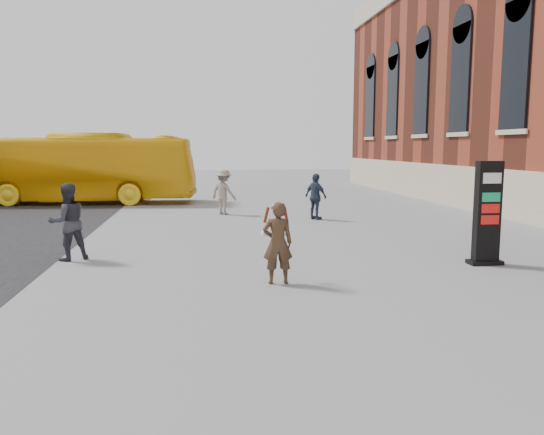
{
  "coord_description": "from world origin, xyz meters",
  "views": [
    {
      "loc": [
        -1.73,
        -9.87,
        2.64
      ],
      "look_at": [
        -0.21,
        1.04,
        1.16
      ],
      "focal_mm": 35.0,
      "sensor_mm": 36.0,
      "label": 1
    }
  ],
  "objects": [
    {
      "name": "woman",
      "position": [
        -0.24,
        0.05,
        0.82
      ],
      "size": [
        0.6,
        0.54,
        1.6
      ],
      "rotation": [
        0.0,
        0.0,
        3.12
      ],
      "color": "#3B2818",
      "rests_on": "ground"
    },
    {
      "name": "pedestrian_a",
      "position": [
        -4.75,
        2.83,
        0.9
      ],
      "size": [
        1.1,
        1.02,
        1.8
      ],
      "primitive_type": "imported",
      "rotation": [
        0.0,
        0.0,
        3.65
      ],
      "color": "#32333B",
      "rests_on": "ground"
    },
    {
      "name": "pedestrian_b",
      "position": [
        -0.76,
        10.73,
        0.88
      ],
      "size": [
        1.28,
        1.25,
        1.76
      ],
      "primitive_type": "imported",
      "rotation": [
        0.0,
        0.0,
        2.4
      ],
      "color": "gray",
      "rests_on": "ground"
    },
    {
      "name": "pedestrian_c",
      "position": [
        2.48,
        8.8,
        0.84
      ],
      "size": [
        0.89,
        1.04,
        1.67
      ],
      "primitive_type": "imported",
      "rotation": [
        0.0,
        0.0,
        2.17
      ],
      "color": "#2B384C",
      "rests_on": "ground"
    },
    {
      "name": "bus",
      "position": [
        -7.72,
        15.87,
        1.62
      ],
      "size": [
        11.83,
        3.77,
        3.24
      ],
      "primitive_type": "imported",
      "rotation": [
        0.0,
        0.0,
        1.48
      ],
      "color": "yellow",
      "rests_on": "road"
    },
    {
      "name": "ground",
      "position": [
        0.0,
        0.0,
        0.0
      ],
      "size": [
        100.0,
        100.0,
        0.0
      ],
      "primitive_type": "plane",
      "color": "#9E9EA3"
    },
    {
      "name": "info_pylon",
      "position": [
        4.64,
        1.06,
        1.16
      ],
      "size": [
        0.75,
        0.38,
        2.32
      ],
      "rotation": [
        0.0,
        0.0,
        -0.02
      ],
      "color": "black",
      "rests_on": "ground"
    }
  ]
}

